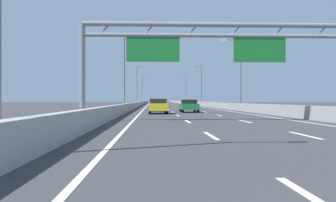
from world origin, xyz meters
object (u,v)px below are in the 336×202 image
object	(u,v)px
streetlamp_right_distant	(185,88)
yellow_car	(158,106)
sign_gantry	(213,46)
streetlamp_right_mid	(239,69)
orange_car	(156,103)
green_car	(189,106)
white_car	(154,103)
streetlamp_left_mid	(126,69)
streetlamp_left_distant	(142,88)
streetlamp_left_far	(138,83)
streetlamp_right_far	(200,83)
red_car	(156,105)

from	to	relation	value
streetlamp_right_distant	yellow_car	world-z (taller)	streetlamp_right_distant
sign_gantry	streetlamp_right_mid	size ratio (longest dim) A/B	1.82
streetlamp_right_distant	orange_car	distance (m)	64.72
green_car	white_car	world-z (taller)	white_car
green_car	streetlamp_right_distant	bearing A→B (deg)	85.09
streetlamp_left_mid	streetlamp_right_mid	xyz separation A→B (m)	(14.93, 0.00, 0.00)
streetlamp_right_mid	streetlamp_left_distant	size ratio (longest dim) A/B	1.00
streetlamp_left_far	streetlamp_right_far	xyz separation A→B (m)	(14.93, 0.00, 0.00)
streetlamp_left_distant	green_car	bearing A→B (deg)	-85.10
sign_gantry	streetlamp_right_mid	xyz separation A→B (m)	(7.58, 24.75, 0.55)
streetlamp_right_mid	green_car	xyz separation A→B (m)	(-7.47, -8.31, -4.68)
streetlamp_left_mid	green_car	xyz separation A→B (m)	(7.46, -8.31, -4.68)
streetlamp_left_far	orange_car	bearing A→B (deg)	-80.45
streetlamp_left_mid	white_car	size ratio (longest dim) A/B	2.19
sign_gantry	green_car	world-z (taller)	sign_gantry
streetlamp_right_far	streetlamp_left_distant	size ratio (longest dim) A/B	1.00
sign_gantry	orange_car	bearing A→B (deg)	94.69
streetlamp_left_mid	streetlamp_right_distant	bearing A→B (deg)	79.26
sign_gantry	streetlamp_left_mid	world-z (taller)	streetlamp_left_mid
white_car	streetlamp_left_far	bearing A→B (deg)	104.07
streetlamp_left_far	streetlamp_right_far	bearing A→B (deg)	0.00
streetlamp_right_far	yellow_car	xyz separation A→B (m)	(-10.91, -51.49, -4.63)
streetlamp_right_mid	streetlamp_right_far	xyz separation A→B (m)	(0.00, 39.36, 0.00)
sign_gantry	streetlamp_left_far	world-z (taller)	streetlamp_left_far
streetlamp_right_mid	yellow_car	bearing A→B (deg)	-131.95
streetlamp_right_distant	sign_gantry	bearing A→B (deg)	-94.19
streetlamp_right_far	green_car	world-z (taller)	streetlamp_right_far
streetlamp_right_far	green_car	bearing A→B (deg)	-98.91
yellow_car	green_car	size ratio (longest dim) A/B	1.13
red_car	white_car	bearing A→B (deg)	90.41
yellow_car	green_car	bearing A→B (deg)	48.14
red_car	yellow_car	distance (m)	8.06
red_car	streetlamp_right_distant	bearing A→B (deg)	82.44
streetlamp_left_mid	streetlamp_left_far	size ratio (longest dim) A/B	1.00
streetlamp_left_mid	streetlamp_right_far	xyz separation A→B (m)	(14.93, 39.36, 0.00)
sign_gantry	yellow_car	bearing A→B (deg)	104.77
orange_car	white_car	size ratio (longest dim) A/B	1.06
streetlamp_left_far	streetlamp_left_mid	bearing A→B (deg)	-90.00
streetlamp_left_far	green_car	xyz separation A→B (m)	(7.46, -47.66, -4.68)
yellow_car	streetlamp_left_distant	bearing A→B (deg)	92.54
red_car	white_car	xyz separation A→B (m)	(-0.20, 28.50, 0.05)
streetlamp_right_mid	red_car	distance (m)	12.61
streetlamp_left_far	streetlamp_left_distant	bearing A→B (deg)	90.00
green_car	white_car	distance (m)	32.94
streetlamp_left_mid	streetlamp_right_mid	distance (m)	14.93
streetlamp_right_distant	white_car	world-z (taller)	streetlamp_right_distant
streetlamp_right_distant	yellow_car	bearing A→B (deg)	-96.85
streetlamp_right_distant	red_car	world-z (taller)	streetlamp_right_distant
streetlamp_left_mid	streetlamp_left_far	world-z (taller)	same
streetlamp_right_mid	sign_gantry	bearing A→B (deg)	-107.02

